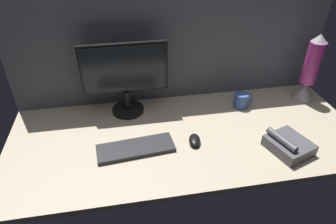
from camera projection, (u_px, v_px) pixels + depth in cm
name	position (u px, v px, depth cm)	size (l,w,h in cm)	color
ground_plane	(185.00, 134.00, 154.82)	(180.00, 80.00, 3.00)	tan
cubicle_wall_back	(172.00, 47.00, 166.20)	(180.00, 5.00, 62.86)	#565B66
monitor	(125.00, 75.00, 157.22)	(45.95, 18.00, 40.50)	black
keyboard	(136.00, 148.00, 142.14)	(37.00, 13.00, 2.00)	#262628
mouse	(195.00, 140.00, 145.91)	(5.60, 9.60, 3.40)	black
mug_ceramic_blue	(241.00, 100.00, 171.09)	(11.23, 8.06, 8.54)	#38569E
lava_lamp	(309.00, 73.00, 171.15)	(12.39, 12.39, 40.54)	#A5A5AD
desk_phone	(288.00, 145.00, 140.78)	(22.24, 23.48, 8.80)	#4C4C51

